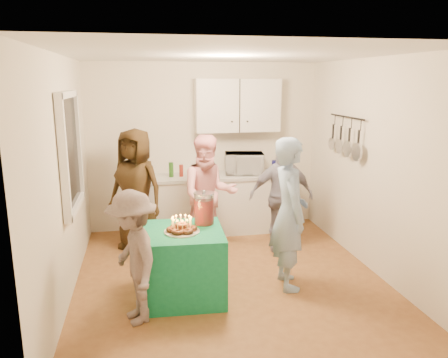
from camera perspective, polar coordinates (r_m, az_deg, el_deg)
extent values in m
plane|color=brown|center=(5.39, 0.72, -12.85)|extent=(4.00, 4.00, 0.00)
plane|color=white|center=(4.86, 0.81, 15.97)|extent=(4.00, 4.00, 0.00)
plane|color=silver|center=(6.90, -2.60, 4.20)|extent=(3.60, 3.60, 0.00)
plane|color=silver|center=(4.93, -20.18, -0.07)|extent=(4.00, 4.00, 0.00)
plane|color=silver|center=(5.61, 19.10, 1.49)|extent=(4.00, 4.00, 0.00)
cube|color=black|center=(5.17, -19.55, 3.38)|extent=(0.04, 1.00, 1.20)
cube|color=white|center=(6.83, -0.50, -3.35)|extent=(2.20, 0.58, 0.86)
cube|color=beige|center=(6.72, -0.51, 0.38)|extent=(2.24, 0.62, 0.05)
cube|color=white|center=(6.78, 1.77, 9.58)|extent=(1.30, 0.30, 0.80)
cube|color=black|center=(6.13, 15.42, 5.50)|extent=(0.12, 1.00, 0.60)
imported|color=white|center=(6.76, 2.63, 2.05)|extent=(0.64, 0.49, 0.32)
cube|color=#127A4A|center=(4.86, -5.28, -10.94)|extent=(0.89, 0.89, 0.76)
cylinder|color=red|center=(4.87, -2.62, -3.94)|extent=(0.22, 0.22, 0.34)
imported|color=#92AED4|center=(4.97, 8.53, -4.50)|extent=(0.45, 0.65, 1.73)
imported|color=#513617|center=(6.21, -11.40, -1.29)|extent=(0.99, 0.91, 1.69)
imported|color=pink|center=(5.88, -1.98, -2.13)|extent=(0.80, 0.63, 1.63)
imported|color=#161037|center=(6.08, 7.49, -2.25)|extent=(0.92, 0.44, 1.52)
imported|color=#60504C|center=(4.35, -11.75, -10.01)|extent=(0.71, 0.96, 1.33)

